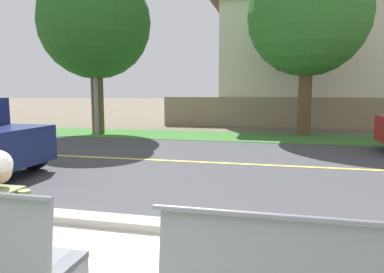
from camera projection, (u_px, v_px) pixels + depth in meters
ground_plane at (235, 153)px, 9.69m from camera, size 140.00×140.00×0.00m
curb_edge at (183, 228)px, 4.23m from camera, size 44.00×0.30×0.11m
street_asphalt at (228, 164)px, 8.24m from camera, size 52.00×8.00×0.01m
road_centre_line at (228, 163)px, 8.24m from camera, size 48.00×0.14×0.01m
far_verge_grass at (245, 137)px, 13.04m from camera, size 48.00×2.80×0.02m
seated_person_olive at (10, 222)px, 2.74m from camera, size 0.52×0.68×1.25m
streetlamp at (96, 24)px, 13.61m from camera, size 0.24×2.10×7.42m
shade_tree_far_left at (97, 14)px, 13.54m from camera, size 4.30×4.30×7.10m
shade_tree_left at (313, 5)px, 12.80m from camera, size 4.45×4.45×7.34m
garden_wall at (301, 113)px, 16.22m from camera, size 13.00×0.36×1.40m
house_across_street at (340, 60)px, 18.51m from camera, size 12.76×6.91×6.51m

